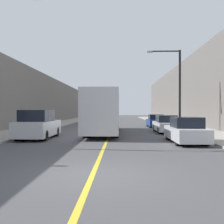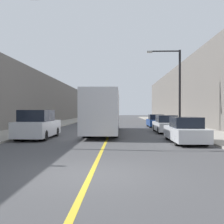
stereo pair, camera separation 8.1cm
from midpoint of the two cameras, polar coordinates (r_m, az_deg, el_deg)
ground_plane at (r=8.08m, az=-4.52°, el=-13.40°), size 200.00×200.00×0.00m
sidewalk_left at (r=38.83m, az=-11.30°, el=-2.40°), size 3.76×72.00×0.13m
sidewalk_right at (r=38.49m, az=12.15°, el=-2.43°), size 3.76×72.00×0.13m
building_row_left at (r=39.87m, az=-16.75°, el=2.66°), size 4.00×72.00×7.08m
building_row_right at (r=39.42m, az=17.72°, el=4.03°), size 4.00×72.00×8.93m
road_center_line at (r=37.86m, az=0.37°, el=-2.56°), size 0.16×72.00×0.01m
bus at (r=22.27m, az=-1.81°, el=0.08°), size 2.49×12.51×3.38m
parked_suv_left at (r=18.52m, az=-15.92°, el=-2.83°), size 2.02×4.77×1.95m
car_right_near at (r=16.13m, az=15.62°, el=-4.04°), size 1.76×4.59×1.53m
car_right_mid at (r=23.16m, az=11.57°, el=-2.73°), size 1.78×4.55×1.51m
car_right_far at (r=30.48m, az=9.40°, el=-2.02°), size 1.76×4.34×1.47m
street_lamp_right at (r=24.55m, az=13.76°, el=6.02°), size 3.08×0.24×7.27m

